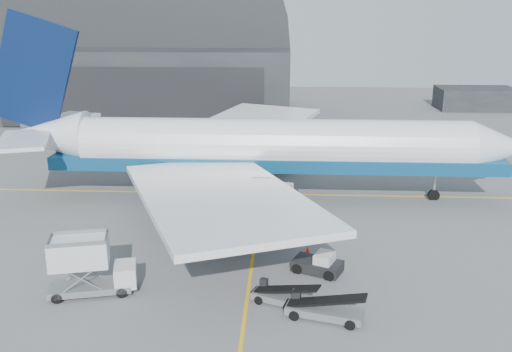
# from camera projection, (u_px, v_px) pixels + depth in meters

# --- Properties ---
(ground) EXTENTS (200.00, 200.00, 0.00)m
(ground) POSITION_uv_depth(u_px,v_px,m) (249.00, 284.00, 40.75)
(ground) COLOR #565659
(ground) RESTS_ON ground
(taxi_lines) EXTENTS (80.00, 42.12, 0.02)m
(taxi_lines) POSITION_uv_depth(u_px,v_px,m) (258.00, 219.00, 52.84)
(taxi_lines) COLOR gold
(taxi_lines) RESTS_ON ground
(hangar) EXTENTS (50.00, 28.30, 28.00)m
(hangar) POSITION_uv_depth(u_px,v_px,m) (149.00, 60.00, 101.11)
(hangar) COLOR black
(hangar) RESTS_ON ground
(distant_bldg_a) EXTENTS (14.00, 8.00, 4.00)m
(distant_bldg_a) POSITION_uv_depth(u_px,v_px,m) (474.00, 109.00, 107.60)
(distant_bldg_a) COLOR black
(distant_bldg_a) RESTS_ON ground
(airliner) EXTENTS (53.75, 52.12, 18.86)m
(airliner) POSITION_uv_depth(u_px,v_px,m) (254.00, 147.00, 57.48)
(airliner) COLOR white
(airliner) RESTS_ON ground
(catering_truck) EXTENTS (6.23, 3.48, 4.05)m
(catering_truck) POSITION_uv_depth(u_px,v_px,m) (88.00, 266.00, 38.78)
(catering_truck) COLOR slate
(catering_truck) RESTS_ON ground
(pushback_tug) EXTENTS (4.05, 3.24, 1.65)m
(pushback_tug) POSITION_uv_depth(u_px,v_px,m) (319.00, 264.00, 42.33)
(pushback_tug) COLOR black
(pushback_tug) RESTS_ON ground
(belt_loader_a) EXTENTS (5.29, 2.85, 1.98)m
(belt_loader_a) POSITION_uv_depth(u_px,v_px,m) (324.00, 310.00, 36.11)
(belt_loader_a) COLOR slate
(belt_loader_a) RESTS_ON ground
(belt_loader_b) EXTENTS (4.70, 3.06, 1.79)m
(belt_loader_b) POSITION_uv_depth(u_px,v_px,m) (284.00, 297.00, 37.80)
(belt_loader_b) COLOR slate
(belt_loader_b) RESTS_ON ground
(traffic_cone) EXTENTS (0.34, 0.34, 0.50)m
(traffic_cone) POSITION_uv_depth(u_px,v_px,m) (307.00, 249.00, 45.88)
(traffic_cone) COLOR red
(traffic_cone) RESTS_ON ground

